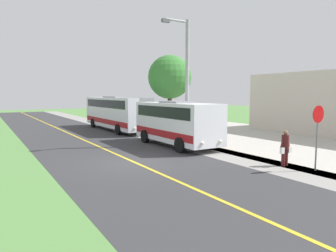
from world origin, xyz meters
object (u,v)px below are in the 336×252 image
(shuttle_bus_front, at_px, (176,121))
(street_light_pole, at_px, (186,78))
(tree_curbside, at_px, (170,77))
(stop_sign, at_px, (318,127))
(transit_bus_rear, at_px, (116,112))
(pedestrian_with_bags, at_px, (285,147))

(shuttle_bus_front, height_order, street_light_pole, street_light_pole)
(street_light_pole, bearing_deg, tree_curbside, -112.86)
(shuttle_bus_front, distance_m, stop_sign, 8.92)
(transit_bus_rear, distance_m, stop_sign, 19.25)
(stop_sign, bearing_deg, transit_bus_rear, -85.11)
(pedestrian_with_bags, xyz_separation_m, street_light_pole, (0.83, -7.00, 3.51))
(shuttle_bus_front, distance_m, pedestrian_with_bags, 7.58)
(shuttle_bus_front, xyz_separation_m, pedestrian_with_bags, (-1.23, 7.45, -0.70))
(tree_curbside, bearing_deg, transit_bus_rear, -58.92)
(stop_sign, xyz_separation_m, tree_curbside, (-1.30, -14.30, 2.83))
(pedestrian_with_bags, height_order, street_light_pole, street_light_pole)
(shuttle_bus_front, bearing_deg, street_light_pole, 132.01)
(street_light_pole, bearing_deg, stop_sign, 98.37)
(transit_bus_rear, xyz_separation_m, stop_sign, (-1.64, 19.18, 0.22))
(street_light_pole, xyz_separation_m, tree_curbside, (-2.52, -5.98, 0.37))
(transit_bus_rear, relative_size, pedestrian_with_bags, 6.43)
(pedestrian_with_bags, relative_size, tree_curbside, 0.25)
(shuttle_bus_front, distance_m, street_light_pole, 2.87)
(pedestrian_with_bags, relative_size, stop_sign, 0.59)
(stop_sign, height_order, tree_curbside, tree_curbside)
(stop_sign, xyz_separation_m, street_light_pole, (1.22, -8.31, 2.45))
(shuttle_bus_front, height_order, transit_bus_rear, transit_bus_rear)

